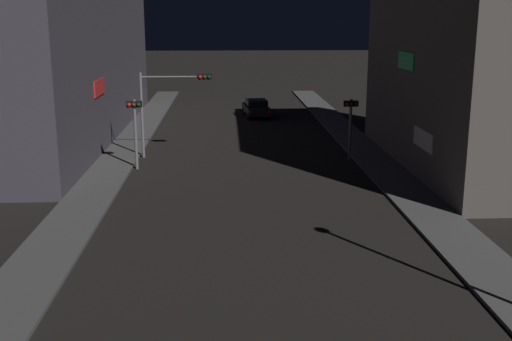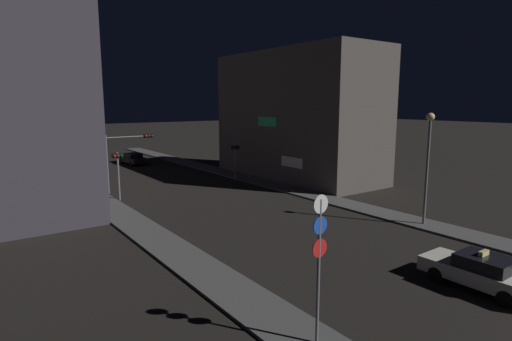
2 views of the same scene
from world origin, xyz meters
The scene contains 11 objects.
sidewalk_left centered at (-7.23, 31.09, 0.06)m, with size 2.23×66.19×0.13m, color #4C4C4C.
sidewalk_right centered at (7.23, 31.09, 0.06)m, with size 2.23×66.19×0.13m, color #4C4C4C.
building_facade_left centered at (-12.01, 39.20, 11.06)m, with size 7.41×31.80×22.12m.
building_facade_right centered at (11.98, 29.16, 6.18)m, with size 7.34×18.10×12.36m.
taxi centered at (1.07, 5.47, 0.74)m, with size 1.86×4.47×1.62m.
far_car centered at (1.36, 47.02, 0.73)m, with size 2.20×4.59×1.42m.
traffic_light_overhead centered at (-4.27, 32.17, 3.56)m, with size 4.09×0.41×4.87m.
traffic_light_left_kerb centered at (-5.87, 29.33, 2.67)m, with size 0.80×0.42×3.73m.
traffic_light_right_kerb centered at (5.87, 30.99, 2.50)m, with size 0.80×0.42×3.46m.
sign_pole_left centered at (-7.10, 6.40, 2.96)m, with size 0.57×0.10×4.69m.
street_lamp_near_block centered at (7.13, 11.79, 4.62)m, with size 0.48×0.48×6.73m.
Camera 2 is at (-15.42, -1.95, 7.43)m, focal length 28.86 mm.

